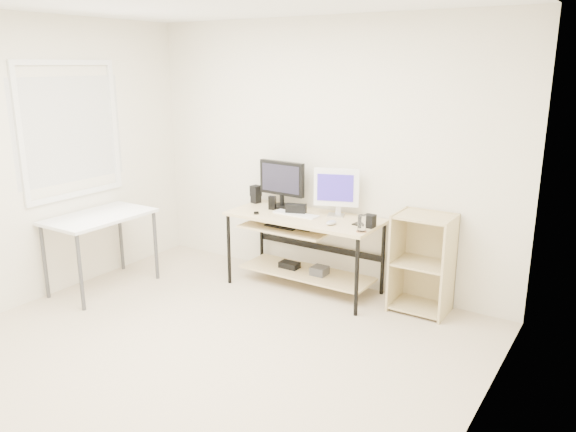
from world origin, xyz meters
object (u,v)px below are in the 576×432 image
at_px(white_imac, 336,189).
at_px(shelf_unit, 424,262).
at_px(black_monitor, 282,181).
at_px(audio_controller, 272,203).
at_px(desk, 302,236).
at_px(side_table, 100,223).

bearing_deg(white_imac, shelf_unit, -19.43).
distance_m(black_monitor, audio_controller, 0.25).
height_order(shelf_unit, audio_controller, shelf_unit).
bearing_deg(white_imac, audio_controller, 171.64).
distance_m(desk, shelf_unit, 1.19).
xyz_separation_m(desk, audio_controller, (-0.36, 0.02, 0.28)).
bearing_deg(shelf_unit, desk, -172.23).
distance_m(shelf_unit, white_imac, 1.06).
height_order(shelf_unit, white_imac, white_imac).
height_order(side_table, white_imac, white_imac).
height_order(desk, white_imac, white_imac).
distance_m(desk, side_table, 1.97).
distance_m(black_monitor, white_imac, 0.63).
distance_m(side_table, shelf_unit, 3.09).
xyz_separation_m(side_table, black_monitor, (1.31, 1.22, 0.35)).
height_order(desk, side_table, same).
distance_m(shelf_unit, black_monitor, 1.62).
bearing_deg(white_imac, side_table, -167.79).
xyz_separation_m(shelf_unit, black_monitor, (-1.52, 0.00, 0.57)).
relative_size(desk, side_table, 1.50).
xyz_separation_m(side_table, shelf_unit, (2.83, 1.22, -0.22)).
bearing_deg(desk, audio_controller, 176.53).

